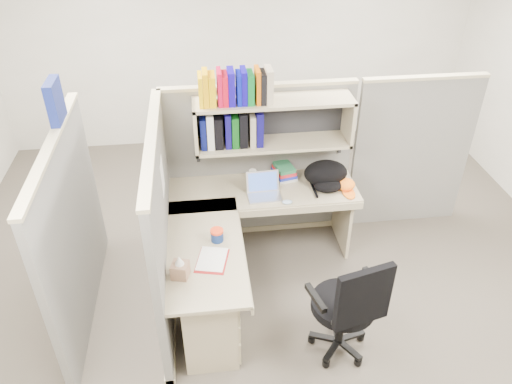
{
  "coord_description": "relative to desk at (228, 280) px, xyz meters",
  "views": [
    {
      "loc": [
        -0.54,
        -3.25,
        3.3
      ],
      "look_at": [
        -0.11,
        0.25,
        0.92
      ],
      "focal_mm": 35.0,
      "sensor_mm": 36.0,
      "label": 1
    }
  ],
  "objects": [
    {
      "name": "desk",
      "position": [
        0.0,
        0.0,
        0.0
      ],
      "size": [
        1.74,
        1.75,
        0.73
      ],
      "color": "gray",
      "rests_on": "ground"
    },
    {
      "name": "book_stack",
      "position": [
        0.63,
        1.05,
        0.35
      ],
      "size": [
        0.24,
        0.28,
        0.12
      ],
      "primitive_type": null,
      "rotation": [
        0.0,
        0.0,
        0.22
      ],
      "color": "gray",
      "rests_on": "desk"
    },
    {
      "name": "task_chair",
      "position": [
        0.85,
        -0.47,
        -0.07
      ],
      "size": [
        0.58,
        0.54,
        1.03
      ],
      "color": "black",
      "rests_on": "ground"
    },
    {
      "name": "paper_cup",
      "position": [
        0.33,
        1.04,
        0.34
      ],
      "size": [
        0.07,
        0.07,
        0.1
      ],
      "primitive_type": "cylinder",
      "rotation": [
        0.0,
        0.0,
        0.07
      ],
      "color": "white",
      "rests_on": "desk"
    },
    {
      "name": "ground",
      "position": [
        0.41,
        0.29,
        -0.44
      ],
      "size": [
        6.0,
        6.0,
        0.0
      ],
      "primitive_type": "plane",
      "color": "#3A342D",
      "rests_on": "ground"
    },
    {
      "name": "orange_cap",
      "position": [
        1.16,
        0.77,
        0.34
      ],
      "size": [
        0.2,
        0.22,
        0.1
      ],
      "primitive_type": null,
      "rotation": [
        0.0,
        0.0,
        0.1
      ],
      "color": "orange",
      "rests_on": "desk"
    },
    {
      "name": "mouse",
      "position": [
        0.59,
        0.6,
        0.31
      ],
      "size": [
        0.1,
        0.09,
        0.03
      ],
      "primitive_type": "ellipsoid",
      "rotation": [
        0.0,
        0.0,
        0.35
      ],
      "color": "#95B2D3",
      "rests_on": "desk"
    },
    {
      "name": "loose_paper",
      "position": [
        -0.12,
        -0.06,
        0.29
      ],
      "size": [
        0.27,
        0.32,
        0.0
      ],
      "primitive_type": null,
      "rotation": [
        0.0,
        0.0,
        -0.24
      ],
      "color": "silver",
      "rests_on": "desk"
    },
    {
      "name": "snack_canister",
      "position": [
        -0.06,
        0.16,
        0.35
      ],
      "size": [
        0.11,
        0.11,
        0.1
      ],
      "color": "navy",
      "rests_on": "desk"
    },
    {
      "name": "cubicle",
      "position": [
        0.04,
        0.74,
        0.47
      ],
      "size": [
        3.79,
        1.84,
        1.95
      ],
      "color": "#5F5F5B",
      "rests_on": "ground"
    },
    {
      "name": "laptop",
      "position": [
        0.4,
        0.72,
        0.4
      ],
      "size": [
        0.31,
        0.31,
        0.21
      ],
      "primitive_type": null,
      "rotation": [
        0.0,
        0.0,
        0.04
      ],
      "color": "silver",
      "rests_on": "desk"
    },
    {
      "name": "tissue_box",
      "position": [
        -0.35,
        -0.22,
        0.39
      ],
      "size": [
        0.15,
        0.15,
        0.19
      ],
      "primitive_type": null,
      "rotation": [
        0.0,
        0.0,
        -0.27
      ],
      "color": "#997157",
      "rests_on": "desk"
    },
    {
      "name": "backpack",
      "position": [
        1.0,
        0.82,
        0.41
      ],
      "size": [
        0.48,
        0.41,
        0.24
      ],
      "primitive_type": null,
      "rotation": [
        0.0,
        0.0,
        -0.27
      ],
      "color": "black",
      "rests_on": "desk"
    },
    {
      "name": "room_shell",
      "position": [
        0.41,
        0.29,
        1.18
      ],
      "size": [
        6.0,
        6.0,
        6.0
      ],
      "color": "#B6B2A4",
      "rests_on": "ground"
    }
  ]
}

